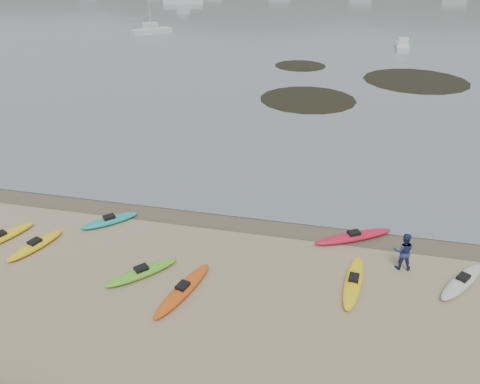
# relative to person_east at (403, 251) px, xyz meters

# --- Properties ---
(ground) EXTENTS (600.00, 600.00, 0.00)m
(ground) POSITION_rel_person_east_xyz_m (-7.82, 2.62, -0.87)
(ground) COLOR tan
(ground) RESTS_ON ground
(wet_sand) EXTENTS (60.00, 60.00, 0.00)m
(wet_sand) POSITION_rel_person_east_xyz_m (-7.82, 2.32, -0.87)
(wet_sand) COLOR brown
(wet_sand) RESTS_ON ground
(kayaks) EXTENTS (23.17, 8.85, 0.34)m
(kayaks) POSITION_rel_person_east_xyz_m (-8.33, -1.36, -0.70)
(kayaks) COLOR #1BA5A7
(kayaks) RESTS_ON ground
(person_east) EXTENTS (0.88, 0.70, 1.74)m
(person_east) POSITION_rel_person_east_xyz_m (0.00, 0.00, 0.00)
(person_east) COLOR navy
(person_east) RESTS_ON ground
(kelp_mats) EXTENTS (20.91, 20.87, 0.04)m
(kelp_mats) POSITION_rel_person_east_xyz_m (-1.54, 31.37, -0.84)
(kelp_mats) COLOR black
(kelp_mats) RESTS_ON water
(moored_boats) EXTENTS (87.22, 62.01, 1.34)m
(moored_boats) POSITION_rel_person_east_xyz_m (-7.71, 87.12, -0.29)
(moored_boats) COLOR silver
(moored_boats) RESTS_ON ground
(far_hills) EXTENTS (550.00, 135.00, 80.00)m
(far_hills) POSITION_rel_person_east_xyz_m (31.56, 196.58, -16.80)
(far_hills) COLOR #384235
(far_hills) RESTS_ON ground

